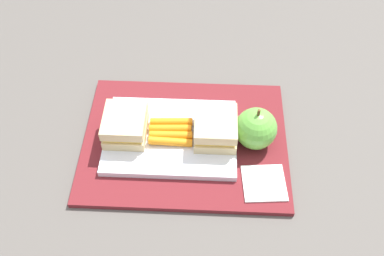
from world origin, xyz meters
name	(u,v)px	position (x,y,z in m)	size (l,w,h in m)	color
ground_plane	(185,142)	(0.00, 0.00, 0.00)	(2.40, 2.40, 0.00)	#56514C
lunchbag_mat	(185,141)	(0.00, 0.00, 0.01)	(0.36, 0.28, 0.01)	maroon
food_tray	(171,137)	(-0.03, 0.00, 0.02)	(0.23, 0.17, 0.01)	white
sandwich_half_left	(125,125)	(-0.10, 0.00, 0.04)	(0.07, 0.08, 0.04)	#DBC189
sandwich_half_right	(216,128)	(0.05, 0.00, 0.04)	(0.07, 0.08, 0.04)	#DBC189
carrot_sticks_bundle	(171,132)	(-0.02, 0.00, 0.03)	(0.08, 0.06, 0.02)	orange
apple	(256,130)	(0.12, 0.00, 0.05)	(0.07, 0.07, 0.08)	#66B742
paper_napkin	(264,183)	(0.14, -0.09, 0.01)	(0.07, 0.07, 0.00)	white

